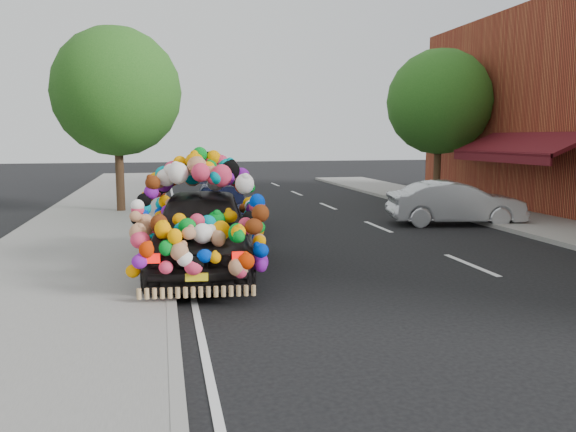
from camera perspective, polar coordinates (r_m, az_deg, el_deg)
ground at (r=10.59m, az=0.98°, el=-5.97°), size 100.00×100.00×0.00m
sidewalk at (r=10.46m, az=-22.72°, el=-6.44°), size 4.00×60.00×0.12m
kerb at (r=10.29m, az=-11.92°, el=-6.19°), size 0.15×60.00×0.13m
footpath_far at (r=16.97m, az=26.32°, el=-1.30°), size 3.00×40.00×0.12m
lane_markings at (r=11.94m, az=18.07°, el=-4.74°), size 6.00×50.00×0.01m
tree_near_sidewalk at (r=19.59m, az=-17.03°, el=11.94°), size 4.20×4.20×6.13m
tree_far_b at (r=22.58m, az=15.14°, el=11.11°), size 4.00×4.00×5.90m
plush_art_car at (r=10.76m, az=-8.78°, el=0.43°), size 2.75×5.09×2.25m
navy_sedan at (r=15.86m, az=-6.86°, el=0.92°), size 2.07×4.39×1.24m
silver_hatchback at (r=17.23m, az=16.63°, el=1.28°), size 4.08×2.09×1.28m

